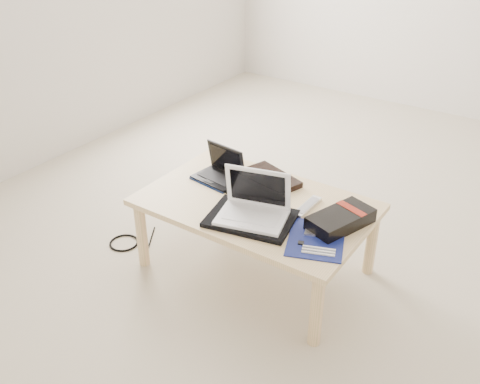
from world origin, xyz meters
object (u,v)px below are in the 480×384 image
Objects in this scene: netbook at (220,172)px; coffee_table at (256,210)px; white_laptop at (254,207)px; gpu_box at (341,220)px.

coffee_table is at bearing -18.41° from netbook.
white_laptop reaches higher than netbook.
netbook is 0.75× the size of white_laptop.
gpu_box is at bearing 26.38° from white_laptop.
white_laptop is at bearing -32.75° from netbook.
netbook is at bearing 161.59° from coffee_table.
white_laptop is (0.36, -0.23, 0.03)m from netbook.
white_laptop is at bearing -153.62° from gpu_box.
netbook is 0.77× the size of gpu_box.
white_laptop reaches higher than coffee_table.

